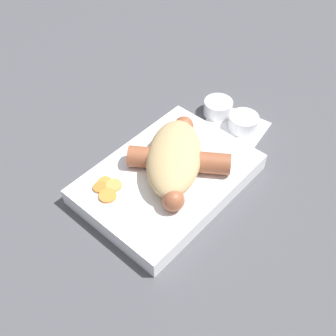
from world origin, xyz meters
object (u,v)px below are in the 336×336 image
(food_tray, at_px, (168,179))
(condiment_cup_far, at_px, (218,108))
(condiment_cup_near, at_px, (243,123))
(sausage, at_px, (179,160))
(bread_roll, at_px, (176,158))

(food_tray, distance_m, condiment_cup_far, 0.20)
(condiment_cup_near, bearing_deg, sausage, -1.98)
(food_tray, bearing_deg, condiment_cup_near, 176.49)
(food_tray, distance_m, bread_roll, 0.04)
(food_tray, height_order, bread_roll, bread_roll)
(bread_roll, bearing_deg, condiment_cup_near, 177.80)
(sausage, bearing_deg, condiment_cup_near, 178.02)
(condiment_cup_near, bearing_deg, bread_roll, -2.20)
(condiment_cup_near, distance_m, condiment_cup_far, 0.06)
(sausage, distance_m, condiment_cup_far, 0.19)
(condiment_cup_near, relative_size, condiment_cup_far, 1.00)
(bread_roll, relative_size, condiment_cup_near, 3.37)
(sausage, height_order, condiment_cup_near, sausage)
(food_tray, height_order, condiment_cup_near, food_tray)
(condiment_cup_near, bearing_deg, food_tray, -3.51)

